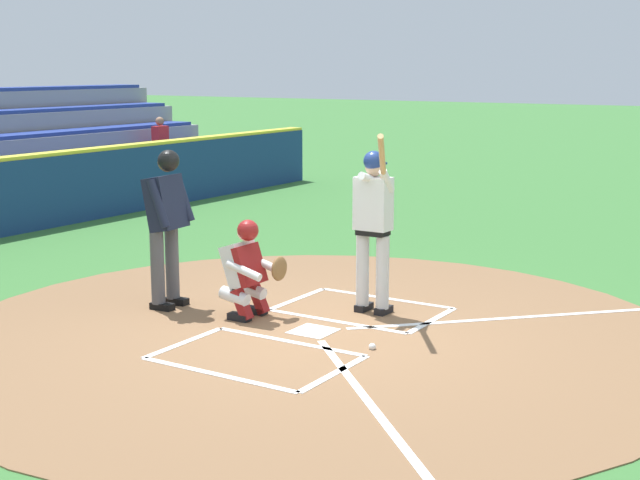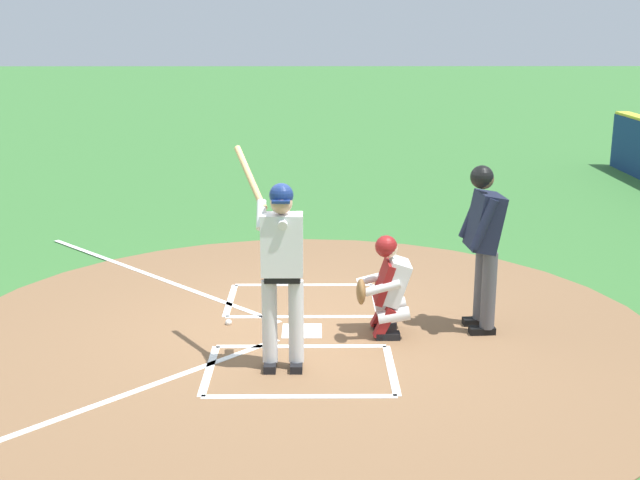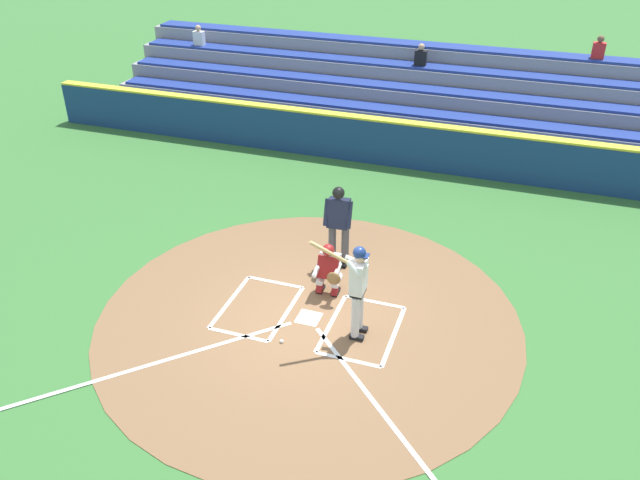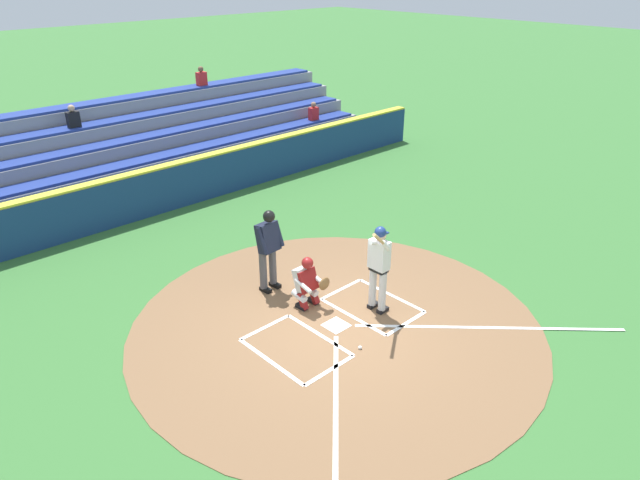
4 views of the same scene
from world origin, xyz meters
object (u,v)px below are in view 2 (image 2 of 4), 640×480
(batter, at_px, (281,262))
(catcher, at_px, (387,284))
(plate_umpire, at_px, (484,237))
(baseball, at_px, (229,322))

(batter, distance_m, catcher, 1.51)
(batter, distance_m, plate_umpire, 2.40)
(plate_umpire, distance_m, baseball, 3.01)
(batter, height_order, plate_umpire, batter)
(catcher, bearing_deg, plate_umpire, -82.25)
(catcher, xyz_separation_m, plate_umpire, (0.14, -1.05, 0.49))
(batter, xyz_separation_m, plate_umpire, (1.03, -2.16, -0.02))
(batter, relative_size, catcher, 1.88)
(batter, relative_size, plate_umpire, 1.14)
(baseball, bearing_deg, batter, -151.27)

